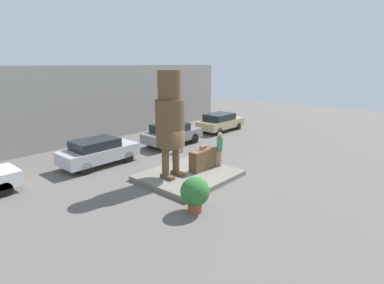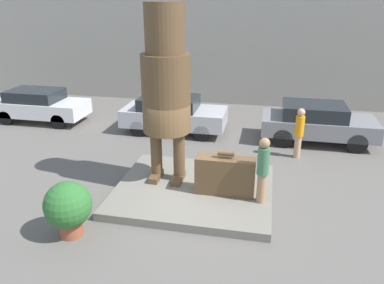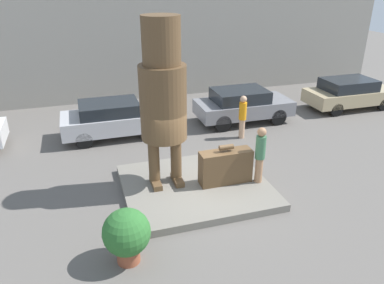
# 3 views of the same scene
# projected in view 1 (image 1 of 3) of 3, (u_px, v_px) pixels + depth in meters

# --- Properties ---
(ground_plane) EXTENTS (60.00, 60.00, 0.00)m
(ground_plane) POSITION_uv_depth(u_px,v_px,m) (189.00, 177.00, 14.61)
(ground_plane) COLOR #605B56
(pedestal) EXTENTS (4.34, 3.77, 0.23)m
(pedestal) POSITION_uv_depth(u_px,v_px,m) (189.00, 175.00, 14.58)
(pedestal) COLOR slate
(pedestal) RESTS_ON ground_plane
(building_backdrop) EXTENTS (28.00, 0.60, 5.28)m
(building_backdrop) POSITION_uv_depth(u_px,v_px,m) (80.00, 105.00, 20.33)
(building_backdrop) COLOR gray
(building_backdrop) RESTS_ON ground_plane
(statue_figure) EXTENTS (1.33, 1.33, 4.90)m
(statue_figure) POSITION_uv_depth(u_px,v_px,m) (170.00, 116.00, 13.45)
(statue_figure) COLOR brown
(statue_figure) RESTS_ON pedestal
(giant_suitcase) EXTENTS (1.59, 0.51, 1.25)m
(giant_suitcase) POSITION_uv_depth(u_px,v_px,m) (203.00, 159.00, 14.96)
(giant_suitcase) COLOR brown
(giant_suitcase) RESTS_ON pedestal
(tourist) EXTENTS (0.30, 0.30, 1.79)m
(tourist) POSITION_uv_depth(u_px,v_px,m) (220.00, 148.00, 15.37)
(tourist) COLOR #A87A56
(tourist) RESTS_ON pedestal
(parked_car_silver) EXTENTS (4.17, 1.80, 1.47)m
(parked_car_silver) POSITION_uv_depth(u_px,v_px,m) (98.00, 151.00, 16.22)
(parked_car_silver) COLOR #B7B7BC
(parked_car_silver) RESTS_ON ground_plane
(parked_car_grey) EXTENTS (4.17, 1.86, 1.50)m
(parked_car_grey) POSITION_uv_depth(u_px,v_px,m) (172.00, 133.00, 20.27)
(parked_car_grey) COLOR gray
(parked_car_grey) RESTS_ON ground_plane
(parked_car_tan) EXTENTS (4.33, 1.83, 1.46)m
(parked_car_tan) POSITION_uv_depth(u_px,v_px,m) (220.00, 122.00, 24.56)
(parked_car_tan) COLOR tan
(parked_car_tan) RESTS_ON ground_plane
(planter_pot) EXTENTS (1.09, 1.09, 1.36)m
(planter_pot) POSITION_uv_depth(u_px,v_px,m) (195.00, 193.00, 11.05)
(planter_pot) COLOR brown
(planter_pot) RESTS_ON ground_plane
(worker_hivis) EXTENTS (0.30, 0.30, 1.76)m
(worker_hivis) POSITION_uv_depth(u_px,v_px,m) (182.00, 137.00, 18.63)
(worker_hivis) COLOR tan
(worker_hivis) RESTS_ON ground_plane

